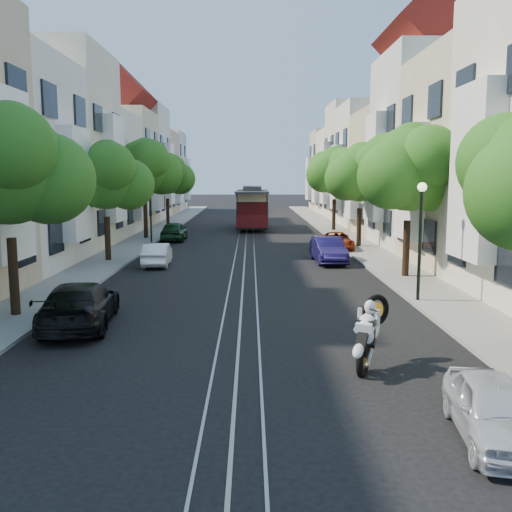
{
  "coord_description": "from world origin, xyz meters",
  "views": [
    {
      "loc": [
        0.32,
        -15.88,
        4.49
      ],
      "look_at": [
        0.53,
        5.66,
        1.47
      ],
      "focal_mm": 40.0,
      "sensor_mm": 36.0,
      "label": 1
    }
  ],
  "objects_px": {
    "parked_car_e_far": "(337,241)",
    "parked_car_w_far": "(174,231)",
    "tree_e_d": "(335,172)",
    "cable_car": "(252,206)",
    "parked_car_w_mid": "(157,254)",
    "tree_w_d": "(168,175)",
    "tree_e_c": "(361,175)",
    "lamp_west": "(150,201)",
    "tree_w_a": "(9,168)",
    "tree_w_b": "(107,178)",
    "parked_car_e_mid": "(328,250)",
    "tree_w_c": "(145,168)",
    "lamp_east": "(421,224)",
    "parked_car_e_near": "(494,410)",
    "tree_e_b": "(411,171)",
    "sportbike_rider": "(368,330)",
    "parked_car_w_near": "(80,305)"
  },
  "relations": [
    {
      "from": "tree_w_c",
      "to": "lamp_east",
      "type": "distance_m",
      "value": 25.01
    },
    {
      "from": "tree_e_b",
      "to": "tree_e_d",
      "type": "relative_size",
      "value": 0.98
    },
    {
      "from": "tree_e_d",
      "to": "parked_car_w_mid",
      "type": "xyz_separation_m",
      "value": [
        -11.66,
        -18.25,
        -4.29
      ]
    },
    {
      "from": "tree_w_c",
      "to": "lamp_east",
      "type": "relative_size",
      "value": 1.71
    },
    {
      "from": "tree_w_a",
      "to": "parked_car_w_far",
      "type": "distance_m",
      "value": 22.5
    },
    {
      "from": "tree_e_c",
      "to": "lamp_east",
      "type": "bearing_deg",
      "value": -93.44
    },
    {
      "from": "tree_e_c",
      "to": "parked_car_w_far",
      "type": "relative_size",
      "value": 1.64
    },
    {
      "from": "parked_car_w_near",
      "to": "tree_e_c",
      "type": "bearing_deg",
      "value": -128.25
    },
    {
      "from": "tree_w_b",
      "to": "parked_car_e_far",
      "type": "bearing_deg",
      "value": 20.27
    },
    {
      "from": "tree_e_c",
      "to": "parked_car_e_mid",
      "type": "bearing_deg",
      "value": -114.43
    },
    {
      "from": "parked_car_e_near",
      "to": "tree_e_d",
      "type": "bearing_deg",
      "value": 92.95
    },
    {
      "from": "tree_e_d",
      "to": "cable_car",
      "type": "bearing_deg",
      "value": 161.97
    },
    {
      "from": "parked_car_e_near",
      "to": "parked_car_e_far",
      "type": "relative_size",
      "value": 0.8
    },
    {
      "from": "tree_w_c",
      "to": "sportbike_rider",
      "type": "xyz_separation_m",
      "value": [
        10.22,
        -27.94,
        -4.14
      ]
    },
    {
      "from": "tree_w_b",
      "to": "parked_car_w_far",
      "type": "bearing_deg",
      "value": 78.24
    },
    {
      "from": "tree_w_c",
      "to": "tree_w_d",
      "type": "bearing_deg",
      "value": 90.0
    },
    {
      "from": "tree_e_d",
      "to": "parked_car_w_mid",
      "type": "relative_size",
      "value": 1.94
    },
    {
      "from": "parked_car_e_near",
      "to": "tree_e_b",
      "type": "bearing_deg",
      "value": 87.1
    },
    {
      "from": "tree_e_b",
      "to": "tree_e_d",
      "type": "height_order",
      "value": "tree_e_d"
    },
    {
      "from": "cable_car",
      "to": "parked_car_w_near",
      "type": "bearing_deg",
      "value": -98.49
    },
    {
      "from": "lamp_west",
      "to": "tree_w_c",
      "type": "bearing_deg",
      "value": 105.75
    },
    {
      "from": "parked_car_w_far",
      "to": "parked_car_w_near",
      "type": "bearing_deg",
      "value": 90.64
    },
    {
      "from": "tree_e_c",
      "to": "parked_car_e_mid",
      "type": "relative_size",
      "value": 1.6
    },
    {
      "from": "lamp_west",
      "to": "parked_car_e_mid",
      "type": "distance_m",
      "value": 13.73
    },
    {
      "from": "tree_e_b",
      "to": "sportbike_rider",
      "type": "height_order",
      "value": "tree_e_b"
    },
    {
      "from": "tree_e_b",
      "to": "parked_car_e_near",
      "type": "bearing_deg",
      "value": -100.07
    },
    {
      "from": "tree_e_b",
      "to": "lamp_west",
      "type": "xyz_separation_m",
      "value": [
        -13.56,
        13.02,
        -1.89
      ]
    },
    {
      "from": "parked_car_e_mid",
      "to": "tree_e_c",
      "type": "bearing_deg",
      "value": 63.03
    },
    {
      "from": "parked_car_e_mid",
      "to": "sportbike_rider",
      "type": "bearing_deg",
      "value": -97.07
    },
    {
      "from": "parked_car_w_mid",
      "to": "cable_car",
      "type": "bearing_deg",
      "value": -106.36
    },
    {
      "from": "tree_e_b",
      "to": "cable_car",
      "type": "bearing_deg",
      "value": 105.61
    },
    {
      "from": "tree_w_a",
      "to": "lamp_west",
      "type": "relative_size",
      "value": 1.61
    },
    {
      "from": "tree_e_c",
      "to": "parked_car_e_far",
      "type": "xyz_separation_m",
      "value": [
        -1.66,
        -1.3,
        -4.05
      ]
    },
    {
      "from": "tree_w_c",
      "to": "sportbike_rider",
      "type": "bearing_deg",
      "value": -69.91
    },
    {
      "from": "tree_e_c",
      "to": "lamp_west",
      "type": "distance_m",
      "value": 13.82
    },
    {
      "from": "tree_w_d",
      "to": "parked_car_w_far",
      "type": "height_order",
      "value": "tree_w_d"
    },
    {
      "from": "tree_e_d",
      "to": "parked_car_e_far",
      "type": "distance_m",
      "value": 13.14
    },
    {
      "from": "sportbike_rider",
      "to": "tree_e_b",
      "type": "bearing_deg",
      "value": 95.31
    },
    {
      "from": "tree_w_a",
      "to": "lamp_east",
      "type": "distance_m",
      "value": 13.72
    },
    {
      "from": "tree_w_b",
      "to": "tree_w_c",
      "type": "relative_size",
      "value": 0.88
    },
    {
      "from": "tree_e_b",
      "to": "parked_car_w_near",
      "type": "xyz_separation_m",
      "value": [
        -12.06,
        -8.12,
        -4.05
      ]
    },
    {
      "from": "parked_car_e_far",
      "to": "parked_car_w_far",
      "type": "distance_m",
      "value": 11.91
    },
    {
      "from": "tree_w_d",
      "to": "tree_e_d",
      "type": "bearing_deg",
      "value": -19.15
    },
    {
      "from": "tree_w_a",
      "to": "sportbike_rider",
      "type": "relative_size",
      "value": 3.61
    },
    {
      "from": "tree_w_b",
      "to": "sportbike_rider",
      "type": "bearing_deg",
      "value": -58.89
    },
    {
      "from": "tree_w_b",
      "to": "parked_car_w_far",
      "type": "height_order",
      "value": "tree_w_b"
    },
    {
      "from": "lamp_west",
      "to": "parked_car_e_near",
      "type": "height_order",
      "value": "lamp_west"
    },
    {
      "from": "tree_e_c",
      "to": "sportbike_rider",
      "type": "xyz_separation_m",
      "value": [
        -4.18,
        -22.94,
        -3.67
      ]
    },
    {
      "from": "tree_w_a",
      "to": "tree_w_b",
      "type": "height_order",
      "value": "tree_w_a"
    },
    {
      "from": "parked_car_e_mid",
      "to": "parked_car_w_near",
      "type": "relative_size",
      "value": 0.87
    }
  ]
}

